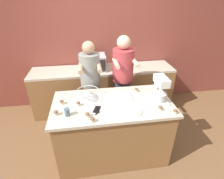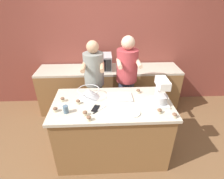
% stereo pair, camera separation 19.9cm
% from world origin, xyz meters
% --- Properties ---
extents(ground_plane, '(16.00, 16.00, 0.00)m').
position_xyz_m(ground_plane, '(0.00, 0.00, 0.00)').
color(ground_plane, brown).
extents(back_wall, '(10.00, 0.06, 2.70)m').
position_xyz_m(back_wall, '(0.00, 1.60, 1.35)').
color(back_wall, brown).
rests_on(back_wall, ground_plane).
extents(island_counter, '(1.60, 0.84, 0.93)m').
position_xyz_m(island_counter, '(0.00, 0.00, 0.47)').
color(island_counter, olive).
rests_on(island_counter, ground_plane).
extents(back_counter, '(2.80, 0.60, 0.91)m').
position_xyz_m(back_counter, '(0.00, 1.25, 0.45)').
color(back_counter, olive).
rests_on(back_counter, ground_plane).
extents(person_left, '(0.34, 0.50, 1.61)m').
position_xyz_m(person_left, '(-0.26, 0.66, 0.85)').
color(person_left, brown).
rests_on(person_left, ground_plane).
extents(person_right, '(0.35, 0.51, 1.67)m').
position_xyz_m(person_right, '(0.27, 0.66, 0.88)').
color(person_right, '#33384C').
rests_on(person_right, ground_plane).
extents(stand_mixer, '(0.20, 0.30, 0.36)m').
position_xyz_m(stand_mixer, '(0.63, -0.04, 1.09)').
color(stand_mixer, white).
rests_on(stand_mixer, island_counter).
extents(mixing_bowl, '(0.31, 0.31, 0.13)m').
position_xyz_m(mixing_bowl, '(-0.32, 0.16, 1.00)').
color(mixing_bowl, '#BCBCC1').
rests_on(mixing_bowl, island_counter).
extents(baking_tray, '(0.35, 0.23, 0.04)m').
position_xyz_m(baking_tray, '(0.11, 0.12, 0.95)').
color(baking_tray, silver).
rests_on(baking_tray, island_counter).
extents(microwave_oven, '(0.46, 0.39, 0.29)m').
position_xyz_m(microwave_oven, '(-0.18, 1.25, 1.05)').
color(microwave_oven, '#B7B7BC').
rests_on(microwave_oven, back_counter).
extents(cell_phone, '(0.11, 0.16, 0.01)m').
position_xyz_m(cell_phone, '(-0.22, -0.13, 0.94)').
color(cell_phone, black).
rests_on(cell_phone, island_counter).
extents(drinking_glass, '(0.06, 0.06, 0.10)m').
position_xyz_m(drinking_glass, '(-0.58, -0.19, 0.98)').
color(drinking_glass, slate).
rests_on(drinking_glass, island_counter).
extents(small_plate, '(0.18, 0.18, 0.02)m').
position_xyz_m(small_plate, '(0.24, -0.25, 0.94)').
color(small_plate, white).
rests_on(small_plate, island_counter).
extents(knife, '(0.17, 0.17, 0.01)m').
position_xyz_m(knife, '(-0.18, -0.17, 0.94)').
color(knife, '#BCBCC1').
rests_on(knife, island_counter).
extents(cupcake_0, '(0.06, 0.06, 0.06)m').
position_xyz_m(cupcake_0, '(0.72, -0.35, 0.96)').
color(cupcake_0, beige).
rests_on(cupcake_0, island_counter).
extents(cupcake_1, '(0.06, 0.06, 0.06)m').
position_xyz_m(cupcake_1, '(-0.67, 0.07, 0.96)').
color(cupcake_1, beige).
rests_on(cupcake_1, island_counter).
extents(cupcake_2, '(0.06, 0.06, 0.06)m').
position_xyz_m(cupcake_2, '(-0.28, -0.35, 0.96)').
color(cupcake_2, beige).
rests_on(cupcake_2, island_counter).
extents(cupcake_3, '(0.06, 0.06, 0.06)m').
position_xyz_m(cupcake_3, '(0.57, -0.25, 0.96)').
color(cupcake_3, beige).
rests_on(cupcake_3, island_counter).
extents(cupcake_4, '(0.06, 0.06, 0.06)m').
position_xyz_m(cupcake_4, '(-0.34, -0.26, 0.96)').
color(cupcake_4, beige).
rests_on(cupcake_4, island_counter).
extents(cupcake_5, '(0.06, 0.06, 0.06)m').
position_xyz_m(cupcake_5, '(-0.45, -0.00, 0.96)').
color(cupcake_5, beige).
rests_on(cupcake_5, island_counter).
extents(cupcake_6, '(0.06, 0.06, 0.06)m').
position_xyz_m(cupcake_6, '(-0.71, -0.16, 0.96)').
color(cupcake_6, beige).
rests_on(cupcake_6, island_counter).
extents(cupcake_7, '(0.06, 0.06, 0.06)m').
position_xyz_m(cupcake_7, '(0.39, 0.24, 0.96)').
color(cupcake_7, beige).
rests_on(cupcake_7, island_counter).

